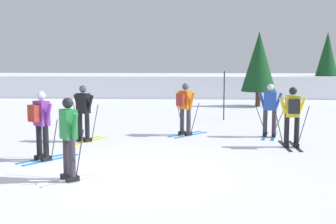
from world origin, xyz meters
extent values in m
plane|color=white|center=(0.00, 0.00, 0.00)|extent=(120.00, 120.00, 0.00)
cube|color=white|center=(0.00, 21.93, 0.71)|extent=(80.00, 7.58, 1.42)
cube|color=#237AC6|center=(-2.15, 1.29, 0.01)|extent=(1.03, 1.33, 0.02)
cube|color=#237AC6|center=(-1.92, 1.12, 0.01)|extent=(1.03, 1.33, 0.02)
cube|color=black|center=(-2.24, 1.17, 0.07)|extent=(0.25, 0.28, 0.10)
cube|color=black|center=(-2.01, 1.00, 0.07)|extent=(0.25, 0.28, 0.10)
cylinder|color=black|center=(-2.24, 1.17, 0.55)|extent=(0.14, 0.14, 0.85)
cylinder|color=black|center=(-2.01, 1.00, 0.55)|extent=(0.14, 0.14, 0.85)
cube|color=purple|center=(-2.13, 1.08, 1.17)|extent=(0.45, 0.42, 0.60)
cylinder|color=purple|center=(-2.31, 1.25, 1.16)|extent=(0.26, 0.23, 0.55)
cylinder|color=purple|center=(-1.91, 0.95, 1.16)|extent=(0.26, 0.23, 0.55)
sphere|color=silver|center=(-2.13, 1.08, 1.60)|extent=(0.22, 0.22, 0.22)
cylinder|color=#38383D|center=(-2.34, 1.37, 0.52)|extent=(0.27, 0.21, 1.06)
cylinder|color=#38383D|center=(-1.80, 0.96, 0.52)|extent=(0.27, 0.21, 1.06)
cube|color=maroon|center=(-2.25, 0.92, 1.19)|extent=(0.33, 0.31, 0.40)
cube|color=#237AC6|center=(3.91, 4.86, 0.01)|extent=(0.48, 1.57, 0.02)
cube|color=#237AC6|center=(4.19, 4.79, 0.01)|extent=(0.48, 1.57, 0.02)
cube|color=black|center=(3.88, 4.72, 0.07)|extent=(0.18, 0.28, 0.10)
cube|color=black|center=(4.15, 4.65, 0.07)|extent=(0.18, 0.28, 0.10)
cylinder|color=#38333D|center=(3.88, 4.72, 0.55)|extent=(0.14, 0.14, 0.85)
cylinder|color=#38333D|center=(4.15, 4.65, 0.55)|extent=(0.14, 0.14, 0.85)
cube|color=#284CB7|center=(4.01, 4.68, 1.17)|extent=(0.43, 0.33, 0.60)
cylinder|color=#284CB7|center=(3.78, 4.76, 1.16)|extent=(0.27, 0.15, 0.55)
cylinder|color=#284CB7|center=(4.26, 4.64, 1.16)|extent=(0.27, 0.15, 0.55)
sphere|color=silver|center=(4.01, 4.68, 1.60)|extent=(0.22, 0.22, 0.22)
cylinder|color=#38383D|center=(3.76, 4.85, 0.53)|extent=(0.42, 0.13, 1.06)
cylinder|color=#38383D|center=(4.31, 4.71, 0.53)|extent=(0.42, 0.13, 1.06)
cube|color=gold|center=(-1.79, 3.77, 0.01)|extent=(0.82, 1.46, 0.02)
cube|color=gold|center=(-1.54, 3.64, 0.01)|extent=(0.82, 1.46, 0.02)
cube|color=black|center=(-1.85, 3.64, 0.07)|extent=(0.23, 0.29, 0.10)
cube|color=black|center=(-1.61, 3.51, 0.07)|extent=(0.23, 0.29, 0.10)
cylinder|color=black|center=(-1.85, 3.64, 0.55)|extent=(0.14, 0.14, 0.85)
cylinder|color=black|center=(-1.61, 3.51, 0.55)|extent=(0.14, 0.14, 0.85)
cube|color=black|center=(-1.73, 3.57, 1.17)|extent=(0.45, 0.39, 0.60)
cylinder|color=black|center=(-1.94, 3.70, 1.16)|extent=(0.27, 0.20, 0.55)
cylinder|color=black|center=(-1.50, 3.47, 1.16)|extent=(0.27, 0.20, 0.55)
sphere|color=#4C4C56|center=(-1.73, 3.57, 1.60)|extent=(0.22, 0.22, 0.22)
cylinder|color=#38383D|center=(-1.99, 3.82, 0.57)|extent=(0.28, 0.16, 1.15)
cylinder|color=#38383D|center=(-1.37, 3.50, 0.57)|extent=(0.28, 0.16, 1.15)
cube|color=black|center=(4.20, 3.20, 0.01)|extent=(0.10, 1.60, 0.02)
cube|color=black|center=(4.48, 3.20, 0.01)|extent=(0.10, 1.60, 0.02)
cube|color=black|center=(4.20, 3.05, 0.07)|extent=(0.12, 0.26, 0.10)
cube|color=black|center=(4.48, 3.05, 0.07)|extent=(0.12, 0.26, 0.10)
cylinder|color=black|center=(4.20, 3.05, 0.55)|extent=(0.14, 0.14, 0.85)
cylinder|color=black|center=(4.48, 3.05, 0.55)|extent=(0.14, 0.14, 0.85)
cube|color=yellow|center=(4.34, 3.05, 1.17)|extent=(0.38, 0.24, 0.60)
cylinder|color=yellow|center=(4.09, 3.07, 1.16)|extent=(0.26, 0.09, 0.55)
cylinder|color=yellow|center=(4.59, 3.07, 1.16)|extent=(0.26, 0.09, 0.55)
sphere|color=black|center=(4.34, 3.05, 1.60)|extent=(0.22, 0.22, 0.22)
cylinder|color=#38383D|center=(4.00, 3.15, 0.59)|extent=(0.32, 0.03, 1.18)
cylinder|color=#38383D|center=(4.68, 3.15, 0.59)|extent=(0.32, 0.03, 1.18)
cube|color=#232328|center=(4.34, 2.84, 1.19)|extent=(0.28, 0.18, 0.40)
cube|color=silver|center=(-0.94, -0.45, 0.01)|extent=(1.30, 1.08, 0.02)
cube|color=silver|center=(-0.76, -0.67, 0.01)|extent=(1.30, 1.08, 0.02)
cube|color=black|center=(-1.05, -0.55, 0.07)|extent=(0.28, 0.26, 0.10)
cube|color=black|center=(-0.88, -0.77, 0.07)|extent=(0.28, 0.26, 0.10)
cylinder|color=#38333D|center=(-1.05, -0.55, 0.55)|extent=(0.14, 0.14, 0.85)
cylinder|color=#38333D|center=(-0.88, -0.77, 0.55)|extent=(0.14, 0.14, 0.85)
cube|color=#23843D|center=(-0.97, -0.66, 1.17)|extent=(0.43, 0.45, 0.60)
cylinder|color=#23843D|center=(-1.11, -0.45, 1.16)|extent=(0.23, 0.26, 0.55)
cylinder|color=#23843D|center=(-0.79, -0.84, 1.16)|extent=(0.23, 0.26, 0.55)
sphere|color=black|center=(-0.97, -0.66, 1.60)|extent=(0.22, 0.22, 0.22)
cylinder|color=#38383D|center=(-1.06, -0.38, 0.56)|extent=(0.30, 0.37, 1.12)
cylinder|color=#38383D|center=(-0.71, -0.81, 0.56)|extent=(0.30, 0.37, 1.12)
cube|color=#237AC6|center=(1.30, 5.07, 0.01)|extent=(1.10, 1.28, 0.02)
cube|color=#237AC6|center=(1.52, 4.89, 0.01)|extent=(1.10, 1.28, 0.02)
cube|color=black|center=(1.21, 4.96, 0.07)|extent=(0.26, 0.28, 0.10)
cube|color=black|center=(1.42, 4.77, 0.07)|extent=(0.26, 0.28, 0.10)
cylinder|color=#38333D|center=(1.21, 4.96, 0.55)|extent=(0.14, 0.14, 0.85)
cylinder|color=#38333D|center=(1.42, 4.77, 0.55)|extent=(0.14, 0.14, 0.85)
cube|color=orange|center=(1.31, 4.86, 1.17)|extent=(0.45, 0.43, 0.60)
cylinder|color=orange|center=(1.14, 5.04, 1.16)|extent=(0.25, 0.23, 0.55)
cylinder|color=orange|center=(1.52, 4.72, 1.16)|extent=(0.25, 0.23, 0.55)
sphere|color=#4C4C56|center=(1.31, 4.86, 1.60)|extent=(0.22, 0.22, 0.22)
cylinder|color=#38383D|center=(1.14, 5.14, 0.55)|extent=(0.30, 0.26, 1.10)
cylinder|color=#38383D|center=(1.62, 4.74, 0.55)|extent=(0.30, 0.26, 1.10)
cube|color=maroon|center=(1.18, 4.70, 1.19)|extent=(0.33, 0.32, 0.40)
cylinder|color=black|center=(2.85, 8.65, 1.01)|extent=(0.05, 0.05, 2.01)
cylinder|color=#513823|center=(10.31, 19.69, 0.40)|extent=(0.16, 0.16, 0.80)
cone|color=#14421E|center=(10.31, 19.69, 2.54)|extent=(1.73, 1.73, 3.49)
cylinder|color=#513823|center=(5.06, 14.04, 0.41)|extent=(0.26, 0.26, 0.81)
cone|color=#14421E|center=(5.06, 14.04, 2.39)|extent=(1.82, 1.82, 3.15)
camera|label=1|loc=(1.51, -9.15, 2.45)|focal=46.25mm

